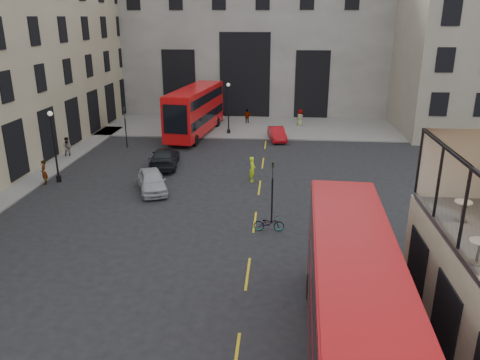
# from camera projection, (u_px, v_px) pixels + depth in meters

# --- Properties ---
(gateway) EXTENTS (35.00, 10.60, 18.00)m
(gateway) POSITION_uv_depth(u_px,v_px,m) (248.00, 36.00, 59.07)
(gateway) COLOR #A19D96
(gateway) RESTS_ON ground
(building_right) EXTENTS (16.60, 18.60, 20.00)m
(building_right) POSITION_uv_depth(u_px,v_px,m) (479.00, 30.00, 49.16)
(building_right) COLOR gray
(building_right) RESTS_ON ground
(pavement_far) EXTENTS (40.00, 12.00, 0.12)m
(pavement_far) POSITION_uv_depth(u_px,v_px,m) (233.00, 125.00, 52.84)
(pavement_far) COLOR slate
(pavement_far) RESTS_ON ground
(traffic_light_near) EXTENTS (0.16, 0.20, 3.80)m
(traffic_light_near) POSITION_uv_depth(u_px,v_px,m) (272.00, 185.00, 27.20)
(traffic_light_near) COLOR black
(traffic_light_near) RESTS_ON ground
(traffic_light_far) EXTENTS (0.16, 0.20, 3.80)m
(traffic_light_far) POSITION_uv_depth(u_px,v_px,m) (125.00, 122.00, 43.39)
(traffic_light_far) COLOR black
(traffic_light_far) RESTS_ON ground
(street_lamp_a) EXTENTS (0.36, 0.36, 5.33)m
(street_lamp_a) POSITION_uv_depth(u_px,v_px,m) (55.00, 151.00, 34.16)
(street_lamp_a) COLOR black
(street_lamp_a) RESTS_ON ground
(street_lamp_b) EXTENTS (0.36, 0.36, 5.33)m
(street_lamp_b) POSITION_uv_depth(u_px,v_px,m) (228.00, 112.00, 48.31)
(street_lamp_b) COLOR black
(street_lamp_b) RESTS_ON ground
(bus_near) EXTENTS (3.26, 12.06, 4.77)m
(bus_near) POSITION_uv_depth(u_px,v_px,m) (351.00, 296.00, 15.91)
(bus_near) COLOR #A70B0F
(bus_near) RESTS_ON ground
(bus_far) EXTENTS (4.27, 12.44, 4.86)m
(bus_far) POSITION_uv_depth(u_px,v_px,m) (195.00, 109.00, 47.96)
(bus_far) COLOR red
(bus_far) RESTS_ON ground
(car_a) EXTENTS (3.28, 4.79, 1.51)m
(car_a) POSITION_uv_depth(u_px,v_px,m) (152.00, 181.00, 32.80)
(car_a) COLOR #A9ADB2
(car_a) RESTS_ON ground
(car_b) EXTENTS (2.11, 4.19, 1.32)m
(car_b) POSITION_uv_depth(u_px,v_px,m) (277.00, 134.00, 46.42)
(car_b) COLOR #A80A11
(car_b) RESTS_ON ground
(car_c) EXTENTS (2.78, 5.49, 1.53)m
(car_c) POSITION_uv_depth(u_px,v_px,m) (165.00, 158.00, 38.26)
(car_c) COLOR black
(car_c) RESTS_ON ground
(bicycle) EXTENTS (1.78, 0.69, 0.92)m
(bicycle) POSITION_uv_depth(u_px,v_px,m) (269.00, 223.00, 26.80)
(bicycle) COLOR gray
(bicycle) RESTS_ON ground
(cyclist) EXTENTS (0.53, 0.73, 1.89)m
(cyclist) POSITION_uv_depth(u_px,v_px,m) (252.00, 169.00, 34.76)
(cyclist) COLOR #D4F419
(cyclist) RESTS_ON ground
(pedestrian_a) EXTENTS (1.06, 0.94, 1.82)m
(pedestrian_a) POSITION_uv_depth(u_px,v_px,m) (68.00, 148.00, 40.63)
(pedestrian_a) COLOR gray
(pedestrian_a) RESTS_ON ground
(pedestrian_b) EXTENTS (1.29, 1.07, 1.73)m
(pedestrian_b) POSITION_uv_depth(u_px,v_px,m) (222.00, 115.00, 54.56)
(pedestrian_b) COLOR gray
(pedestrian_b) RESTS_ON ground
(pedestrian_c) EXTENTS (1.09, 0.66, 1.73)m
(pedestrian_c) POSITION_uv_depth(u_px,v_px,m) (247.00, 117.00, 53.41)
(pedestrian_c) COLOR gray
(pedestrian_c) RESTS_ON ground
(pedestrian_d) EXTENTS (1.09, 1.09, 1.92)m
(pedestrian_d) POSITION_uv_depth(u_px,v_px,m) (300.00, 118.00, 52.31)
(pedestrian_d) COLOR gray
(pedestrian_d) RESTS_ON ground
(pedestrian_e) EXTENTS (0.67, 0.78, 1.81)m
(pedestrian_e) POSITION_uv_depth(u_px,v_px,m) (44.00, 172.00, 34.18)
(pedestrian_e) COLOR gray
(pedestrian_e) RESTS_ON ground
(cafe_table_mid) EXTENTS (0.60, 0.60, 0.75)m
(cafe_table_mid) POSITION_uv_depth(u_px,v_px,m) (479.00, 248.00, 14.00)
(cafe_table_mid) COLOR beige
(cafe_table_mid) RESTS_ON cafe_floor
(cafe_table_far) EXTENTS (0.62, 0.62, 0.77)m
(cafe_table_far) POSITION_uv_depth(u_px,v_px,m) (463.00, 208.00, 16.91)
(cafe_table_far) COLOR silver
(cafe_table_far) RESTS_ON cafe_floor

